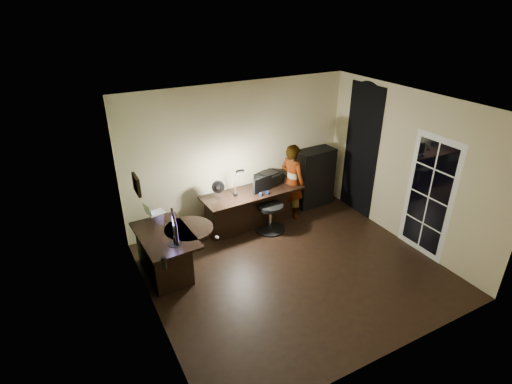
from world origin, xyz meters
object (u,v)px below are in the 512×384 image
monitor (174,235)px  cabinet (314,177)px  person (292,181)px  desk_left (167,254)px  office_chair (270,206)px  desk_right (253,209)px

monitor → cabinet: bearing=30.7°
person → desk_left: bearing=86.7°
desk_left → cabinet: size_ratio=1.03×
monitor → person: size_ratio=0.34×
cabinet → person: person is taller
office_chair → desk_right: bearing=113.1°
cabinet → person: 0.75m
cabinet → office_chair: 1.45m
desk_left → office_chair: 2.14m
cabinet → office_chair: size_ratio=1.20×
cabinet → office_chair: cabinet is taller
cabinet → office_chair: bearing=-162.9°
monitor → office_chair: 2.19m
desk_left → office_chair: bearing=7.0°
desk_right → cabinet: size_ratio=1.59×
desk_left → person: bearing=10.5°
monitor → office_chair: (2.04, 0.70, -0.38)m
office_chair → person: (0.65, 0.29, 0.25)m
person → office_chair: bearing=97.0°
desk_left → office_chair: (2.10, 0.37, 0.15)m
desk_left → desk_right: (1.89, 0.67, 0.00)m
desk_left → desk_right: 2.00m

